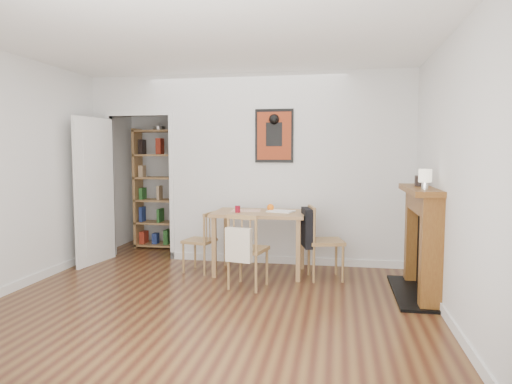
% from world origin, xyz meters
% --- Properties ---
extents(ground, '(5.20, 5.20, 0.00)m').
position_xyz_m(ground, '(0.00, 0.00, 0.00)').
color(ground, brown).
rests_on(ground, ground).
extents(room_shell, '(5.20, 5.20, 5.20)m').
position_xyz_m(room_shell, '(0.10, 1.34, 1.30)').
color(room_shell, silver).
rests_on(room_shell, ground).
extents(dining_table, '(1.15, 0.73, 0.78)m').
position_xyz_m(dining_table, '(0.29, 0.81, 0.69)').
color(dining_table, olive).
rests_on(dining_table, ground).
extents(chair_left, '(0.46, 0.46, 0.78)m').
position_xyz_m(chair_left, '(-0.48, 0.75, 0.39)').
color(chair_left, '#956945').
rests_on(chair_left, ground).
extents(chair_right, '(0.59, 0.54, 0.89)m').
position_xyz_m(chair_right, '(1.10, 0.69, 0.46)').
color(chair_right, '#956945').
rests_on(chair_right, ground).
extents(chair_front, '(0.51, 0.55, 0.85)m').
position_xyz_m(chair_front, '(0.27, 0.16, 0.43)').
color(chair_front, '#956945').
rests_on(chair_front, ground).
extents(bookshelf, '(0.80, 0.32, 1.91)m').
position_xyz_m(bookshelf, '(-1.54, 2.09, 0.94)').
color(bookshelf, olive).
rests_on(bookshelf, ground).
extents(fireplace, '(0.45, 1.25, 1.16)m').
position_xyz_m(fireplace, '(2.16, 0.25, 0.62)').
color(fireplace, brown).
rests_on(fireplace, ground).
extents(red_glass, '(0.07, 0.07, 0.09)m').
position_xyz_m(red_glass, '(0.04, 0.68, 0.83)').
color(red_glass, maroon).
rests_on(red_glass, dining_table).
extents(orange_fruit, '(0.09, 0.09, 0.09)m').
position_xyz_m(orange_fruit, '(0.41, 0.92, 0.83)').
color(orange_fruit, orange).
rests_on(orange_fruit, dining_table).
extents(placemat, '(0.39, 0.31, 0.00)m').
position_xyz_m(placemat, '(0.10, 0.87, 0.79)').
color(placemat, beige).
rests_on(placemat, dining_table).
extents(notebook, '(0.36, 0.31, 0.02)m').
position_xyz_m(notebook, '(0.56, 0.84, 0.79)').
color(notebook, white).
rests_on(notebook, dining_table).
extents(mantel_lamp, '(0.13, 0.13, 0.20)m').
position_xyz_m(mantel_lamp, '(2.10, -0.08, 1.29)').
color(mantel_lamp, silver).
rests_on(mantel_lamp, fireplace).
extents(ceramic_jar_a, '(0.09, 0.09, 0.11)m').
position_xyz_m(ceramic_jar_a, '(2.12, 0.37, 1.21)').
color(ceramic_jar_a, black).
rests_on(ceramic_jar_a, fireplace).
extents(ceramic_jar_b, '(0.09, 0.09, 0.11)m').
position_xyz_m(ceramic_jar_b, '(2.14, 0.53, 1.21)').
color(ceramic_jar_b, black).
rests_on(ceramic_jar_b, fireplace).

